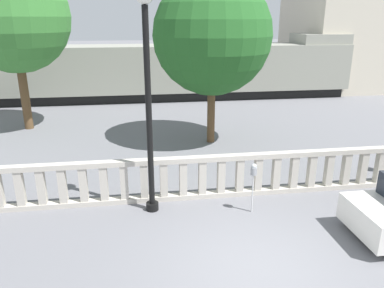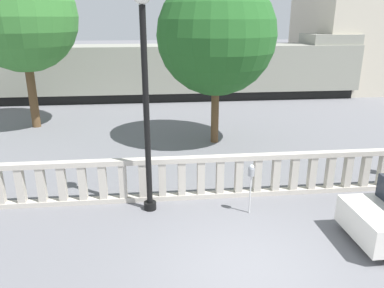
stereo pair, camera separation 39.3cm
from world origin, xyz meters
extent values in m
plane|color=slate|center=(0.00, 0.00, 0.00)|extent=(160.00, 160.00, 0.00)
cube|color=#BCB5A8|center=(0.00, 3.24, 0.07)|extent=(17.69, 0.24, 0.14)
cube|color=#BCB5A8|center=(0.00, 3.24, 1.15)|extent=(17.69, 0.24, 0.14)
cube|color=#BCB5A8|center=(-5.28, 3.24, 0.61)|extent=(0.20, 0.20, 0.94)
cube|color=#BCB5A8|center=(-4.75, 3.24, 0.61)|extent=(0.20, 0.20, 0.94)
cube|color=#BCB5A8|center=(-4.23, 3.24, 0.61)|extent=(0.20, 0.20, 0.94)
cube|color=#BCB5A8|center=(-3.70, 3.24, 0.61)|extent=(0.20, 0.20, 0.94)
cube|color=#BCB5A8|center=(-3.17, 3.24, 0.61)|extent=(0.20, 0.20, 0.94)
cube|color=#BCB5A8|center=(-2.64, 3.24, 0.61)|extent=(0.20, 0.20, 0.94)
cube|color=#BCB5A8|center=(-2.11, 3.24, 0.61)|extent=(0.20, 0.20, 0.94)
cube|color=#BCB5A8|center=(-1.58, 3.24, 0.61)|extent=(0.20, 0.20, 0.94)
cube|color=#BCB5A8|center=(-1.06, 3.24, 0.61)|extent=(0.20, 0.20, 0.94)
cube|color=#BCB5A8|center=(-0.53, 3.24, 0.61)|extent=(0.20, 0.20, 0.94)
cube|color=#BCB5A8|center=(0.00, 3.24, 0.61)|extent=(0.20, 0.20, 0.94)
cube|color=#BCB5A8|center=(0.53, 3.24, 0.61)|extent=(0.20, 0.20, 0.94)
cube|color=#BCB5A8|center=(1.06, 3.24, 0.61)|extent=(0.20, 0.20, 0.94)
cube|color=#BCB5A8|center=(1.58, 3.24, 0.61)|extent=(0.20, 0.20, 0.94)
cube|color=#BCB5A8|center=(2.11, 3.24, 0.61)|extent=(0.20, 0.20, 0.94)
cube|color=#BCB5A8|center=(2.64, 3.24, 0.61)|extent=(0.20, 0.20, 0.94)
cube|color=#BCB5A8|center=(3.17, 3.24, 0.61)|extent=(0.20, 0.20, 0.94)
cube|color=#BCB5A8|center=(3.70, 3.24, 0.61)|extent=(0.20, 0.20, 0.94)
cube|color=#BCB5A8|center=(4.23, 3.24, 0.61)|extent=(0.20, 0.20, 0.94)
cube|color=#BCB5A8|center=(4.75, 3.24, 0.61)|extent=(0.20, 0.20, 0.94)
cylinder|color=black|center=(-1.93, 2.74, 0.10)|extent=(0.32, 0.32, 0.20)
cylinder|color=black|center=(-1.93, 2.74, 2.62)|extent=(0.15, 0.15, 4.83)
cylinder|color=silver|center=(0.60, 2.27, 0.52)|extent=(0.04, 0.04, 1.04)
cylinder|color=gray|center=(0.60, 2.27, 1.13)|extent=(0.16, 0.16, 0.19)
sphere|color=#B2B7BC|center=(0.60, 2.27, 1.27)|extent=(0.14, 0.14, 0.14)
cylinder|color=black|center=(3.22, 1.34, 0.34)|extent=(0.68, 0.18, 0.68)
cube|color=black|center=(-1.68, 16.82, 0.28)|extent=(24.43, 2.27, 0.55)
cube|color=gray|center=(-1.68, 16.82, 1.88)|extent=(24.93, 2.84, 2.67)
cube|color=gray|center=(9.28, 16.82, 3.52)|extent=(3.00, 2.56, 0.60)
cube|color=beige|center=(13.29, 19.43, 4.81)|extent=(8.75, 7.24, 9.62)
cylinder|color=brown|center=(0.66, 8.10, 1.24)|extent=(0.30, 0.30, 2.48)
sphere|color=#235B23|center=(0.66, 8.10, 4.14)|extent=(4.43, 4.43, 4.43)
cylinder|color=brown|center=(-7.11, 11.16, 1.53)|extent=(0.38, 0.38, 3.06)
sphere|color=#387A33|center=(-7.11, 11.16, 4.80)|extent=(4.62, 4.62, 4.62)
camera|label=1|loc=(-2.17, -6.02, 4.77)|focal=35.00mm
camera|label=2|loc=(-1.78, -6.07, 4.77)|focal=35.00mm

